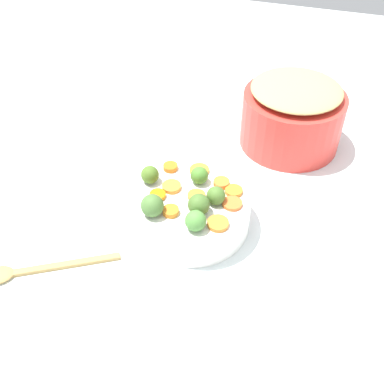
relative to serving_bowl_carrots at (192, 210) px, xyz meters
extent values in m
cube|color=white|center=(-0.01, 0.03, -0.05)|extent=(2.40, 2.40, 0.02)
cylinder|color=white|center=(0.00, 0.00, 0.00)|extent=(0.23, 0.23, 0.08)
cylinder|color=red|center=(0.14, 0.33, 0.03)|extent=(0.24, 0.24, 0.13)
ellipsoid|color=tan|center=(0.14, 0.33, 0.11)|extent=(0.21, 0.21, 0.03)
cylinder|color=orange|center=(0.08, 0.00, 0.04)|extent=(0.05, 0.05, 0.01)
cylinder|color=orange|center=(-0.07, 0.06, 0.04)|extent=(0.04, 0.04, 0.01)
cylinder|color=orange|center=(-0.06, -0.02, 0.04)|extent=(0.04, 0.04, 0.01)
cylinder|color=orange|center=(-0.02, -0.06, 0.04)|extent=(0.04, 0.04, 0.01)
cylinder|color=orange|center=(-0.04, 0.01, 0.04)|extent=(0.05, 0.05, 0.01)
cylinder|color=orange|center=(0.01, 0.00, 0.04)|extent=(0.04, 0.04, 0.01)
cylinder|color=orange|center=(0.07, -0.06, 0.04)|extent=(0.05, 0.05, 0.01)
cylinder|color=orange|center=(0.07, 0.03, 0.04)|extent=(0.04, 0.04, 0.01)
cylinder|color=orange|center=(0.00, 0.07, 0.04)|extent=(0.05, 0.05, 0.01)
cylinder|color=orange|center=(0.05, 0.05, 0.04)|extent=(0.04, 0.04, 0.01)
sphere|color=#466C2C|center=(0.03, -0.04, 0.06)|extent=(0.04, 0.04, 0.04)
sphere|color=#486E2B|center=(0.05, 0.00, 0.06)|extent=(0.04, 0.04, 0.04)
sphere|color=#4D893A|center=(0.03, -0.08, 0.06)|extent=(0.04, 0.04, 0.04)
sphere|color=#4B6C24|center=(-0.09, 0.01, 0.06)|extent=(0.04, 0.04, 0.04)
sphere|color=#497134|center=(-0.05, -0.07, 0.06)|extent=(0.04, 0.04, 0.04)
sphere|color=#497F2C|center=(0.00, 0.04, 0.06)|extent=(0.04, 0.04, 0.04)
cube|color=tan|center=(-0.19, -0.17, -0.03)|extent=(0.18, 0.11, 0.01)
camera|label=1|loc=(0.19, -0.61, 0.64)|focal=42.88mm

